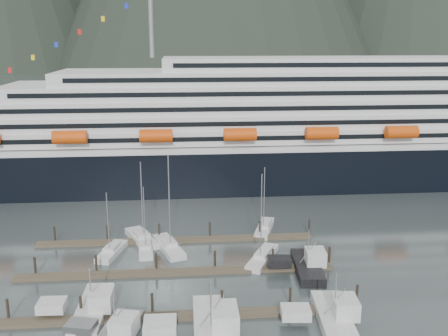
% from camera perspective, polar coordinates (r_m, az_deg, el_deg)
% --- Properties ---
extents(ground, '(1600.00, 1600.00, 0.00)m').
position_cam_1_polar(ground, '(78.69, -1.52, -12.21)').
color(ground, '#424E4E').
rests_on(ground, ground).
extents(cruise_ship, '(210.00, 30.40, 50.30)m').
position_cam_1_polar(cruise_ship, '(131.97, 10.11, 3.84)').
color(cruise_ship, black).
rests_on(cruise_ship, ground).
extents(dock_near, '(48.18, 2.28, 3.20)m').
position_cam_1_polar(dock_near, '(69.65, -5.21, -15.69)').
color(dock_near, '#4A3D2F').
rests_on(dock_near, ground).
extents(dock_mid, '(48.18, 2.28, 3.20)m').
position_cam_1_polar(dock_mid, '(81.21, -5.19, -11.16)').
color(dock_mid, '#4A3D2F').
rests_on(dock_mid, ground).
extents(dock_far, '(48.18, 2.28, 3.20)m').
position_cam_1_polar(dock_far, '(93.15, -5.18, -7.77)').
color(dock_far, '#4A3D2F').
rests_on(dock_far, ground).
extents(sailboat_a, '(4.65, 8.98, 11.30)m').
position_cam_1_polar(sailboat_a, '(89.43, -12.14, -8.92)').
color(sailboat_a, silver).
rests_on(sailboat_a, ground).
extents(sailboat_b, '(6.04, 11.05, 17.11)m').
position_cam_1_polar(sailboat_b, '(89.82, -6.06, -8.54)').
color(sailboat_b, silver).
rests_on(sailboat_b, ground).
extents(sailboat_d, '(6.92, 10.62, 15.02)m').
position_cam_1_polar(sailboat_d, '(85.47, 4.20, -9.72)').
color(sailboat_d, silver).
rests_on(sailboat_d, ground).
extents(sailboat_e, '(2.98, 8.80, 11.75)m').
position_cam_1_polar(sailboat_e, '(89.77, -8.54, -8.68)').
color(sailboat_e, silver).
rests_on(sailboat_e, ground).
extents(sailboat_f, '(6.60, 10.33, 15.05)m').
position_cam_1_polar(sailboat_f, '(93.96, -8.97, -7.60)').
color(sailboat_f, silver).
rests_on(sailboat_f, ground).
extents(sailboat_g, '(5.32, 10.28, 12.73)m').
position_cam_1_polar(sailboat_g, '(98.00, 4.41, -6.57)').
color(sailboat_g, silver).
rests_on(sailboat_g, ground).
extents(trawler_a, '(9.58, 13.30, 7.25)m').
position_cam_1_polar(trawler_a, '(71.52, -14.31, -14.69)').
color(trawler_a, silver).
rests_on(trawler_a, ground).
extents(trawler_b, '(9.14, 11.65, 7.22)m').
position_cam_1_polar(trawler_b, '(65.50, -11.83, -17.41)').
color(trawler_b, gray).
rests_on(trawler_b, ground).
extents(trawler_c, '(11.17, 15.91, 8.14)m').
position_cam_1_polar(trawler_c, '(65.01, -1.57, -17.27)').
color(trawler_c, silver).
rests_on(trawler_c, ground).
extents(trawler_d, '(9.62, 12.98, 7.59)m').
position_cam_1_polar(trawler_d, '(68.96, 11.79, -15.66)').
color(trawler_d, silver).
rests_on(trawler_d, ground).
extents(trawler_e, '(8.91, 11.68, 7.44)m').
position_cam_1_polar(trawler_e, '(82.25, 8.98, -10.46)').
color(trawler_e, black).
rests_on(trawler_e, ground).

